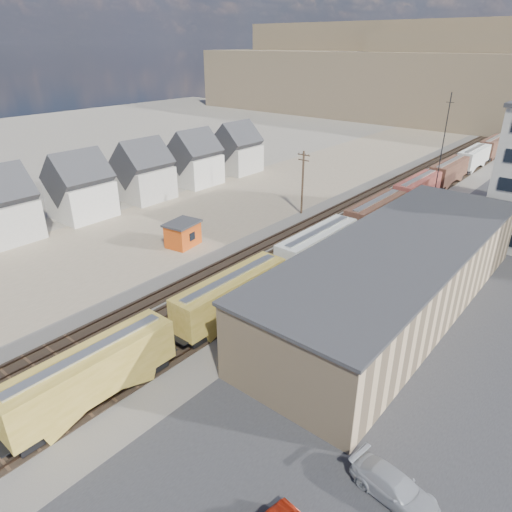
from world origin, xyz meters
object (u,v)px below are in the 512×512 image
Objects in this scene: freight_train at (398,200)px; parked_car_silver at (394,488)px; utility_pole_north at (303,181)px; maintenance_shed at (183,234)px.

freight_train is 50.72m from parked_car_silver.
freight_train is 15.02m from utility_pole_north.
freight_train is at bearing 33.86° from utility_pole_north.
maintenance_shed is (-17.24, -28.92, -1.09)m from freight_train.
utility_pole_north reaches higher than parked_car_silver.
parked_car_silver is (37.98, -17.32, -0.90)m from maintenance_shed.
maintenance_shed reaches higher than parked_car_silver.
utility_pole_north is (-12.30, -8.25, 2.50)m from freight_train.
utility_pole_north is 1.98× the size of maintenance_shed.
parked_car_silver is (20.74, -46.25, -1.98)m from freight_train.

